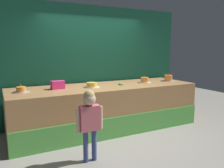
% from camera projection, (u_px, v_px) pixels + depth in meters
% --- Properties ---
extents(ground_plane, '(12.00, 12.00, 0.00)m').
position_uv_depth(ground_plane, '(120.00, 137.00, 4.52)').
color(ground_plane, gray).
extents(stage_platform, '(4.02, 1.26, 0.95)m').
position_uv_depth(stage_platform, '(106.00, 107.00, 4.99)').
color(stage_platform, '#B27F4C').
rests_on(stage_platform, ground_plane).
extents(curtain_backdrop, '(4.73, 0.08, 2.74)m').
position_uv_depth(curtain_backdrop, '(93.00, 64.00, 5.49)').
color(curtain_backdrop, '#144C38').
rests_on(curtain_backdrop, ground_plane).
extents(child_figure, '(0.43, 0.20, 1.12)m').
position_uv_depth(child_figure, '(89.00, 116.00, 3.45)').
color(child_figure, '#3F4C8C').
rests_on(child_figure, ground_plane).
extents(pink_box, '(0.26, 0.17, 0.16)m').
position_uv_depth(pink_box, '(58.00, 85.00, 4.50)').
color(pink_box, '#F13385').
rests_on(pink_box, stage_platform).
extents(donut, '(0.12, 0.12, 0.04)m').
position_uv_depth(donut, '(121.00, 84.00, 5.02)').
color(donut, '#59B259').
rests_on(donut, stage_platform).
extents(cake_far_left, '(0.30, 0.30, 0.16)m').
position_uv_depth(cake_far_left, '(21.00, 90.00, 4.16)').
color(cake_far_left, silver).
rests_on(cake_far_left, stage_platform).
extents(cake_center_left, '(0.32, 0.32, 0.15)m').
position_uv_depth(cake_center_left, '(92.00, 85.00, 4.72)').
color(cake_center_left, white).
rests_on(cake_center_left, stage_platform).
extents(cake_center_right, '(0.31, 0.31, 0.18)m').
position_uv_depth(cake_center_right, '(145.00, 80.00, 5.38)').
color(cake_center_right, white).
rests_on(cake_center_right, stage_platform).
extents(cake_far_right, '(0.35, 0.35, 0.18)m').
position_uv_depth(cake_far_right, '(168.00, 78.00, 5.65)').
color(cake_far_right, silver).
rests_on(cake_far_right, stage_platform).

